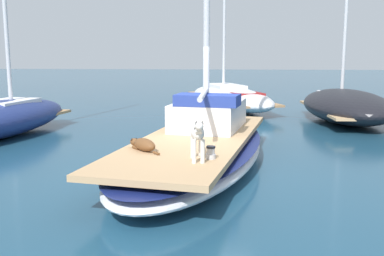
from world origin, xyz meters
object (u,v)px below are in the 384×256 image
at_px(moored_boat_far_astern, 229,97).
at_px(dog_white, 198,135).
at_px(dog_brown, 143,145).
at_px(moored_boat_starboard_side, 346,105).
at_px(deck_winch, 211,153).
at_px(sailboat_main, 196,152).

bearing_deg(moored_boat_far_astern, dog_white, -92.42).
height_order(dog_white, dog_brown, dog_white).
xyz_separation_m(dog_brown, moored_boat_starboard_side, (5.54, 8.08, -0.18)).
distance_m(dog_white, moored_boat_far_astern, 12.40).
bearing_deg(dog_brown, deck_winch, -24.10).
height_order(sailboat_main, moored_boat_far_astern, moored_boat_far_astern).
xyz_separation_m(deck_winch, moored_boat_far_astern, (0.32, 12.20, -0.24)).
bearing_deg(dog_brown, dog_white, -35.31).
bearing_deg(moored_boat_far_astern, deck_winch, -91.51).
distance_m(moored_boat_far_astern, moored_boat_starboard_side, 5.38).
xyz_separation_m(dog_brown, moored_boat_far_astern, (1.53, 11.66, -0.25)).
distance_m(deck_winch, moored_boat_far_astern, 12.21).
height_order(sailboat_main, dog_brown, dog_brown).
bearing_deg(deck_winch, moored_boat_starboard_side, 63.33).
bearing_deg(deck_winch, dog_white, -139.24).
height_order(sailboat_main, moored_boat_starboard_side, moored_boat_starboard_side).
relative_size(sailboat_main, moored_boat_far_astern, 0.97).
xyz_separation_m(sailboat_main, moored_boat_starboard_side, (4.71, 6.70, 0.25)).
xyz_separation_m(sailboat_main, dog_white, (0.18, -2.09, 0.75)).
relative_size(sailboat_main, deck_winch, 36.04).
relative_size(sailboat_main, moored_boat_starboard_side, 1.28).
bearing_deg(dog_white, sailboat_main, 94.90).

